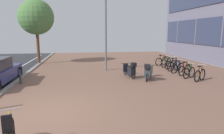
# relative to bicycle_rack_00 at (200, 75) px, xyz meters

# --- Properties ---
(ground) EXTENTS (21.00, 40.00, 0.13)m
(ground) POSITION_rel_bicycle_rack_00_xyz_m (-6.41, -3.44, -0.36)
(ground) COLOR black
(bicycle_rack_00) EXTENTS (1.14, 0.75, 0.95)m
(bicycle_rack_00) POSITION_rel_bicycle_rack_00_xyz_m (0.00, 0.00, 0.00)
(bicycle_rack_00) COLOR black
(bicycle_rack_00) RESTS_ON ground
(bicycle_rack_01) EXTENTS (1.13, 0.66, 0.92)m
(bicycle_rack_01) POSITION_rel_bicycle_rack_00_xyz_m (-0.22, 0.75, -0.01)
(bicycle_rack_01) COLOR black
(bicycle_rack_01) RESTS_ON ground
(bicycle_rack_02) EXTENTS (1.19, 0.67, 0.94)m
(bicycle_rack_02) POSITION_rel_bicycle_rack_00_xyz_m (-0.09, 1.51, -0.00)
(bicycle_rack_02) COLOR black
(bicycle_rack_02) RESTS_ON ground
(bicycle_rack_03) EXTENTS (1.26, 0.58, 0.94)m
(bicycle_rack_03) POSITION_rel_bicycle_rack_00_xyz_m (-0.20, 2.26, -0.00)
(bicycle_rack_03) COLOR black
(bicycle_rack_03) RESTS_ON ground
(bicycle_rack_04) EXTENTS (1.32, 0.65, 1.02)m
(bicycle_rack_04) POSITION_rel_bicycle_rack_00_xyz_m (-0.09, 3.01, 0.02)
(bicycle_rack_04) COLOR black
(bicycle_rack_04) RESTS_ON ground
(bicycle_rack_05) EXTENTS (1.20, 0.62, 0.93)m
(bicycle_rack_05) POSITION_rel_bicycle_rack_00_xyz_m (0.00, 3.77, -0.01)
(bicycle_rack_05) COLOR black
(bicycle_rack_05) RESTS_ON ground
(bicycle_rack_06) EXTENTS (1.14, 0.71, 0.93)m
(bicycle_rack_06) POSITION_rel_bicycle_rack_00_xyz_m (0.00, 4.52, -0.01)
(bicycle_rack_06) COLOR black
(bicycle_rack_06) RESTS_ON ground
(bicycle_rack_07) EXTENTS (1.30, 0.52, 0.96)m
(bicycle_rack_07) POSITION_rel_bicycle_rack_00_xyz_m (-0.05, 5.27, 0.00)
(bicycle_rack_07) COLOR black
(bicycle_rack_07) RESTS_ON ground
(scooter_near) EXTENTS (1.04, 1.66, 1.02)m
(scooter_near) POSITION_rel_bicycle_rack_00_xyz_m (-2.84, 0.64, 0.12)
(scooter_near) COLOR black
(scooter_near) RESTS_ON ground
(scooter_mid) EXTENTS (0.62, 1.80, 1.01)m
(scooter_mid) POSITION_rel_bicycle_rack_00_xyz_m (-3.71, 1.36, 0.12)
(scooter_mid) COLOR black
(scooter_mid) RESTS_ON ground
(lamp_post) EXTENTS (0.20, 0.52, 6.60)m
(lamp_post) POSITION_rel_bicycle_rack_00_xyz_m (-4.90, 3.87, 3.29)
(lamp_post) COLOR slate
(lamp_post) RESTS_ON ground
(street_tree) EXTENTS (2.94, 2.94, 5.44)m
(street_tree) POSITION_rel_bicycle_rack_00_xyz_m (-10.30, 7.76, 3.62)
(street_tree) COLOR brown
(street_tree) RESTS_ON ground
(bollard_far) EXTENTS (0.12, 0.12, 0.75)m
(bollard_far) POSITION_rel_bicycle_rack_00_xyz_m (-9.89, 0.87, 0.04)
(bollard_far) COLOR #38383D
(bollard_far) RESTS_ON ground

